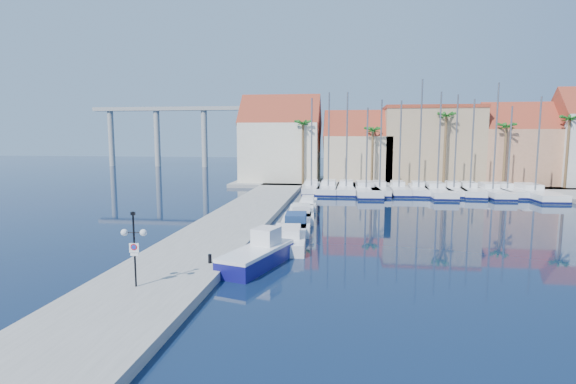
# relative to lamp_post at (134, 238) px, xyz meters

# --- Properties ---
(ground) EXTENTS (260.00, 260.00, 0.00)m
(ground) POSITION_rel_lamp_post_xyz_m (9.30, 3.98, -2.88)
(ground) COLOR black
(ground) RESTS_ON ground
(quay_west) EXTENTS (6.00, 77.00, 0.50)m
(quay_west) POSITION_rel_lamp_post_xyz_m (0.30, 17.48, -2.63)
(quay_west) COLOR gray
(quay_west) RESTS_ON ground
(shore_north) EXTENTS (54.00, 16.00, 0.50)m
(shore_north) POSITION_rel_lamp_post_xyz_m (19.30, 51.98, -2.63)
(shore_north) COLOR gray
(shore_north) RESTS_ON ground
(lamp_post) EXTENTS (1.23, 0.42, 3.62)m
(lamp_post) POSITION_rel_lamp_post_xyz_m (0.00, 0.00, 0.00)
(lamp_post) COLOR black
(lamp_post) RESTS_ON quay_west
(bollard) EXTENTS (0.20, 0.20, 0.51)m
(bollard) POSITION_rel_lamp_post_xyz_m (2.28, 4.30, -2.12)
(bollard) COLOR black
(bollard) RESTS_ON quay_west
(fishing_boat) EXTENTS (3.71, 6.34, 2.11)m
(fishing_boat) POSITION_rel_lamp_post_xyz_m (4.77, 5.74, -2.18)
(fishing_boat) COLOR navy
(fishing_boat) RESTS_ON ground
(motorboat_west_0) EXTENTS (2.89, 7.55, 1.40)m
(motorboat_west_0) POSITION_rel_lamp_post_xyz_m (5.86, 11.15, -2.37)
(motorboat_west_0) COLOR white
(motorboat_west_0) RESTS_ON ground
(motorboat_west_1) EXTENTS (2.78, 7.42, 1.40)m
(motorboat_west_1) POSITION_rel_lamp_post_xyz_m (5.77, 16.55, -2.37)
(motorboat_west_1) COLOR white
(motorboat_west_1) RESTS_ON ground
(motorboat_west_2) EXTENTS (2.84, 7.20, 1.40)m
(motorboat_west_2) POSITION_rel_lamp_post_xyz_m (5.70, 21.17, -2.37)
(motorboat_west_2) COLOR white
(motorboat_west_2) RESTS_ON ground
(motorboat_west_3) EXTENTS (1.97, 5.53, 1.40)m
(motorboat_west_3) POSITION_rel_lamp_post_xyz_m (5.81, 26.91, -2.37)
(motorboat_west_3) COLOR white
(motorboat_west_3) RESTS_ON ground
(sailboat_0) EXTENTS (2.80, 8.89, 12.46)m
(sailboat_0) POSITION_rel_lamp_post_xyz_m (5.04, 40.39, -2.27)
(sailboat_0) COLOR white
(sailboat_0) RESTS_ON ground
(sailboat_1) EXTENTS (2.86, 10.01, 13.16)m
(sailboat_1) POSITION_rel_lamp_post_xyz_m (7.33, 40.43, -2.28)
(sailboat_1) COLOR white
(sailboat_1) RESTS_ON ground
(sailboat_2) EXTENTS (2.72, 9.79, 13.17)m
(sailboat_2) POSITION_rel_lamp_post_xyz_m (9.69, 40.39, -2.28)
(sailboat_2) COLOR white
(sailboat_2) RESTS_ON ground
(sailboat_3) EXTENTS (4.00, 11.89, 11.11)m
(sailboat_3) POSITION_rel_lamp_post_xyz_m (12.18, 39.29, -2.33)
(sailboat_3) COLOR white
(sailboat_3) RESTS_ON ground
(sailboat_4) EXTENTS (2.50, 9.24, 12.15)m
(sailboat_4) POSITION_rel_lamp_post_xyz_m (14.02, 40.07, -2.28)
(sailboat_4) COLOR white
(sailboat_4) RESTS_ON ground
(sailboat_5) EXTENTS (2.55, 8.88, 12.05)m
(sailboat_5) POSITION_rel_lamp_post_xyz_m (16.50, 40.55, -2.28)
(sailboat_5) COLOR white
(sailboat_5) RESTS_ON ground
(sailboat_6) EXTENTS (2.85, 8.64, 14.66)m
(sailboat_6) POSITION_rel_lamp_post_xyz_m (19.03, 40.43, -2.22)
(sailboat_6) COLOR white
(sailboat_6) RESTS_ON ground
(sailboat_7) EXTENTS (3.32, 11.15, 12.98)m
(sailboat_7) POSITION_rel_lamp_post_xyz_m (21.13, 39.50, -2.30)
(sailboat_7) COLOR white
(sailboat_7) RESTS_ON ground
(sailboat_8) EXTENTS (3.06, 9.16, 12.73)m
(sailboat_8) POSITION_rel_lamp_post_xyz_m (23.50, 40.76, -2.27)
(sailboat_8) COLOR white
(sailboat_8) RESTS_ON ground
(sailboat_9) EXTENTS (3.31, 9.94, 12.13)m
(sailboat_9) POSITION_rel_lamp_post_xyz_m (25.42, 40.50, -2.29)
(sailboat_9) COLOR white
(sailboat_9) RESTS_ON ground
(sailboat_10) EXTENTS (3.07, 10.12, 14.01)m
(sailboat_10) POSITION_rel_lamp_post_xyz_m (27.85, 39.66, -2.27)
(sailboat_10) COLOR white
(sailboat_10) RESTS_ON ground
(sailboat_11) EXTENTS (2.88, 8.72, 11.22)m
(sailboat_11) POSITION_rel_lamp_post_xyz_m (29.82, 40.35, -2.29)
(sailboat_11) COLOR white
(sailboat_11) RESTS_ON ground
(sailboat_12) EXTENTS (3.75, 12.18, 12.25)m
(sailboat_12) POSITION_rel_lamp_post_xyz_m (32.55, 39.10, -2.32)
(sailboat_12) COLOR white
(sailboat_12) RESTS_ON ground
(building_0) EXTENTS (12.30, 9.00, 13.50)m
(building_0) POSITION_rel_lamp_post_xyz_m (-0.70, 50.98, 3.65)
(building_0) COLOR beige
(building_0) RESTS_ON shore_north
(building_1) EXTENTS (10.30, 8.00, 11.00)m
(building_1) POSITION_rel_lamp_post_xyz_m (11.30, 50.98, 2.42)
(building_1) COLOR #C5AC8B
(building_1) RESTS_ON shore_north
(building_2) EXTENTS (14.20, 10.20, 11.50)m
(building_2) POSITION_rel_lamp_post_xyz_m (22.30, 51.98, 3.38)
(building_2) COLOR tan
(building_2) RESTS_ON shore_north
(building_3) EXTENTS (10.30, 8.00, 12.00)m
(building_3) POSITION_rel_lamp_post_xyz_m (34.30, 50.98, 2.98)
(building_3) COLOR tan
(building_3) RESTS_ON shore_north
(palm_0) EXTENTS (2.60, 2.60, 10.15)m
(palm_0) POSITION_rel_lamp_post_xyz_m (3.30, 45.98, 6.20)
(palm_0) COLOR brown
(palm_0) RESTS_ON shore_north
(palm_1) EXTENTS (2.60, 2.60, 9.15)m
(palm_1) POSITION_rel_lamp_post_xyz_m (13.30, 45.98, 5.26)
(palm_1) COLOR brown
(palm_1) RESTS_ON shore_north
(palm_2) EXTENTS (2.60, 2.60, 11.15)m
(palm_2) POSITION_rel_lamp_post_xyz_m (23.30, 45.98, 7.14)
(palm_2) COLOR brown
(palm_2) RESTS_ON shore_north
(palm_3) EXTENTS (2.60, 2.60, 9.65)m
(palm_3) POSITION_rel_lamp_post_xyz_m (31.30, 45.98, 5.73)
(palm_3) COLOR brown
(palm_3) RESTS_ON shore_north
(palm_4) EXTENTS (2.60, 2.60, 10.65)m
(palm_4) POSITION_rel_lamp_post_xyz_m (39.30, 45.98, 6.67)
(palm_4) COLOR brown
(palm_4) RESTS_ON shore_north
(viaduct) EXTENTS (48.00, 2.20, 14.45)m
(viaduct) POSITION_rel_lamp_post_xyz_m (-29.77, 85.98, 7.37)
(viaduct) COLOR #9E9E99
(viaduct) RESTS_ON ground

